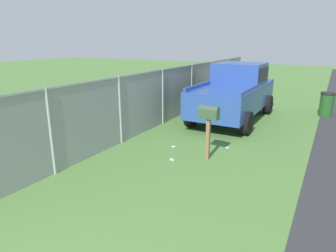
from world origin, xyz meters
TOP-DOWN VIEW (x-y plane):
  - mailbox at (6.45, 0.66)m, footprint 0.24×0.52m
  - pickup_truck at (10.75, 1.31)m, footprint 4.95×2.21m
  - trash_bin at (12.96, -1.77)m, footprint 0.53×0.53m
  - fence_section at (10.03, 3.35)m, footprint 17.08×0.07m
  - litter_wrapper_by_mailbox at (6.83, 1.85)m, footprint 0.14×0.11m
  - litter_wrapper_midfield_a at (7.50, 0.48)m, footprint 0.12×0.09m
  - litter_can_midfield_b at (5.88, 1.37)m, footprint 0.11×0.14m

SIDE VIEW (x-z plane):
  - litter_wrapper_by_mailbox at x=6.83m, z-range 0.00..0.01m
  - litter_wrapper_midfield_a at x=7.50m, z-range 0.00..0.01m
  - litter_can_midfield_b at x=5.88m, z-range 0.00..0.07m
  - trash_bin at x=12.96m, z-range 0.00..0.95m
  - fence_section at x=10.03m, z-range 0.07..2.02m
  - pickup_truck at x=10.75m, z-range 0.06..2.15m
  - mailbox at x=6.45m, z-range 0.42..1.80m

